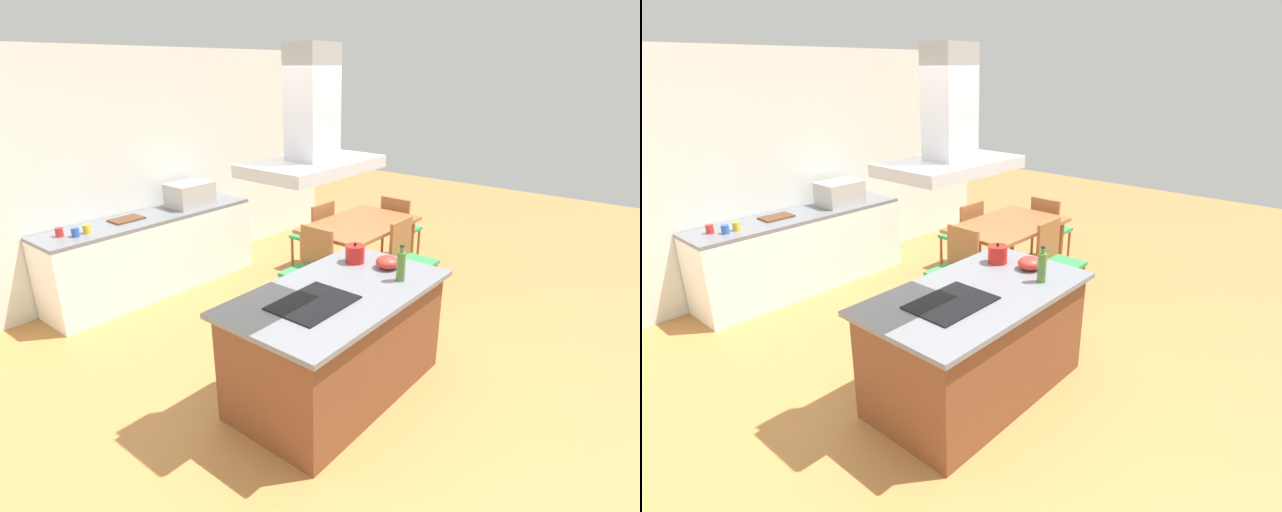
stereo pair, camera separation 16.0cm
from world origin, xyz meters
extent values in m
plane|color=#AD753D|center=(0.00, 1.50, 0.00)|extent=(16.00, 16.00, 0.00)
cube|color=silver|center=(0.00, 3.25, 1.35)|extent=(7.20, 0.10, 2.70)
cube|color=brown|center=(0.00, 0.00, 0.43)|extent=(1.71, 0.92, 0.86)
cube|color=slate|center=(0.00, 0.00, 0.88)|extent=(1.81, 1.02, 0.04)
cube|color=black|center=(-0.30, 0.00, 0.91)|extent=(0.60, 0.44, 0.01)
cylinder|color=#B21E19|center=(0.56, 0.24, 0.98)|extent=(0.17, 0.17, 0.15)
sphere|color=black|center=(0.56, 0.24, 1.07)|extent=(0.03, 0.03, 0.03)
cone|color=#B21E19|center=(0.66, 0.24, 0.98)|extent=(0.06, 0.03, 0.04)
cylinder|color=#47722D|center=(0.46, -0.27, 1.02)|extent=(0.07, 0.07, 0.24)
cylinder|color=#47722D|center=(0.46, -0.27, 1.16)|extent=(0.03, 0.03, 0.05)
cylinder|color=black|center=(0.46, -0.27, 1.19)|extent=(0.03, 0.03, 0.01)
ellipsoid|color=red|center=(0.61, -0.06, 0.95)|extent=(0.20, 0.20, 0.11)
cube|color=white|center=(0.26, 2.88, 0.43)|extent=(2.49, 0.62, 0.86)
cube|color=slate|center=(0.26, 2.88, 0.88)|extent=(2.49, 0.62, 0.04)
cube|color=#B2AFAA|center=(0.84, 2.88, 1.04)|extent=(0.50, 0.38, 0.28)
cylinder|color=red|center=(-0.72, 2.93, 0.95)|extent=(0.08, 0.08, 0.09)
cylinder|color=#2D56B2|center=(-0.62, 2.80, 0.95)|extent=(0.08, 0.08, 0.09)
cylinder|color=gold|center=(-0.50, 2.82, 0.95)|extent=(0.08, 0.08, 0.09)
cube|color=#59331E|center=(0.01, 2.93, 0.91)|extent=(0.34, 0.24, 0.02)
cube|color=#995B33|center=(1.94, 1.14, 0.73)|extent=(1.40, 0.90, 0.04)
cylinder|color=#995B33|center=(1.32, 0.77, 0.35)|extent=(0.06, 0.06, 0.71)
cylinder|color=#995B33|center=(2.56, 0.77, 0.35)|extent=(0.06, 0.06, 0.71)
cylinder|color=#995B33|center=(1.32, 1.51, 0.35)|extent=(0.06, 0.06, 0.71)
cylinder|color=#995B33|center=(2.56, 1.51, 0.35)|extent=(0.06, 0.06, 0.71)
cube|color=#33934C|center=(1.94, 1.89, 0.43)|extent=(0.42, 0.42, 0.04)
cube|color=#995B33|center=(1.94, 1.70, 0.67)|extent=(0.42, 0.04, 0.44)
cylinder|color=#995B33|center=(1.76, 2.07, 0.21)|extent=(0.04, 0.04, 0.41)
cylinder|color=#995B33|center=(2.12, 2.07, 0.21)|extent=(0.04, 0.04, 0.41)
cylinder|color=#995B33|center=(1.76, 1.71, 0.21)|extent=(0.04, 0.04, 0.41)
cylinder|color=#995B33|center=(2.12, 1.71, 0.21)|extent=(0.04, 0.04, 0.41)
cube|color=#33934C|center=(2.94, 1.14, 0.43)|extent=(0.42, 0.42, 0.04)
cube|color=#995B33|center=(2.75, 1.14, 0.67)|extent=(0.04, 0.42, 0.44)
cylinder|color=#995B33|center=(3.12, 1.32, 0.21)|extent=(0.04, 0.04, 0.41)
cylinder|color=#995B33|center=(3.12, 0.96, 0.21)|extent=(0.04, 0.04, 0.41)
cylinder|color=#995B33|center=(2.76, 1.32, 0.21)|extent=(0.04, 0.04, 0.41)
cylinder|color=#995B33|center=(2.76, 0.96, 0.21)|extent=(0.04, 0.04, 0.41)
cube|color=#33934C|center=(1.94, 0.39, 0.43)|extent=(0.42, 0.42, 0.04)
cube|color=#995B33|center=(1.94, 0.58, 0.67)|extent=(0.42, 0.04, 0.44)
cylinder|color=#995B33|center=(2.12, 0.21, 0.21)|extent=(0.04, 0.04, 0.41)
cylinder|color=#995B33|center=(1.76, 0.21, 0.21)|extent=(0.04, 0.04, 0.41)
cylinder|color=#995B33|center=(2.12, 0.57, 0.21)|extent=(0.04, 0.04, 0.41)
cylinder|color=#995B33|center=(1.76, 0.57, 0.21)|extent=(0.04, 0.04, 0.41)
cube|color=#33934C|center=(0.94, 1.14, 0.43)|extent=(0.42, 0.42, 0.04)
cube|color=#995B33|center=(1.13, 1.14, 0.67)|extent=(0.04, 0.42, 0.44)
cylinder|color=#995B33|center=(0.76, 0.96, 0.21)|extent=(0.04, 0.04, 0.41)
cylinder|color=#995B33|center=(0.76, 1.32, 0.21)|extent=(0.04, 0.04, 0.41)
cylinder|color=#995B33|center=(1.12, 0.96, 0.21)|extent=(0.04, 0.04, 0.41)
cylinder|color=#995B33|center=(1.12, 1.32, 0.21)|extent=(0.04, 0.04, 0.41)
cube|color=#ADADB2|center=(-0.30, 0.00, 1.89)|extent=(0.90, 0.55, 0.08)
cube|color=#ADADB2|center=(-0.30, 0.00, 2.28)|extent=(0.28, 0.24, 0.70)
camera|label=1|loc=(-2.78, -2.07, 2.50)|focal=28.15mm
camera|label=2|loc=(-2.68, -2.19, 2.50)|focal=28.15mm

